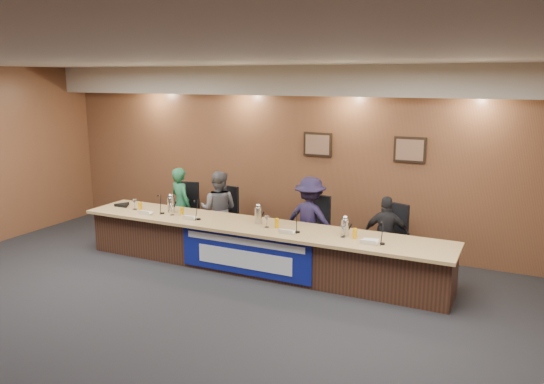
{
  "coord_description": "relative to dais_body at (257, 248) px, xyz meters",
  "views": [
    {
      "loc": [
        3.71,
        -4.71,
        3.0
      ],
      "look_at": [
        0.2,
        2.54,
        1.26
      ],
      "focal_mm": 35.0,
      "sensor_mm": 36.0,
      "label": 1
    }
  ],
  "objects": [
    {
      "name": "floor",
      "position": [
        0.0,
        -2.4,
        -0.35
      ],
      "size": [
        10.0,
        10.0,
        0.0
      ],
      "primitive_type": "plane",
      "color": "black",
      "rests_on": "ground"
    },
    {
      "name": "ceiling",
      "position": [
        0.0,
        -2.4,
        2.85
      ],
      "size": [
        10.0,
        8.0,
        0.04
      ],
      "primitive_type": "cube",
      "color": "silver",
      "rests_on": "wall_back"
    },
    {
      "name": "wall_back",
      "position": [
        0.0,
        1.6,
        1.25
      ],
      "size": [
        10.0,
        0.04,
        3.2
      ],
      "primitive_type": "cube",
      "color": "brown",
      "rests_on": "floor"
    },
    {
      "name": "soffit",
      "position": [
        0.0,
        1.35,
        2.6
      ],
      "size": [
        10.0,
        0.5,
        0.5
      ],
      "primitive_type": "cube",
      "color": "beige",
      "rests_on": "wall_back"
    },
    {
      "name": "dais_body",
      "position": [
        0.0,
        0.0,
        0.0
      ],
      "size": [
        6.0,
        0.8,
        0.7
      ],
      "primitive_type": "cube",
      "color": "#3C2217",
      "rests_on": "floor"
    },
    {
      "name": "dais_top",
      "position": [
        0.0,
        -0.05,
        0.38
      ],
      "size": [
        6.1,
        0.95,
        0.05
      ],
      "primitive_type": "cube",
      "color": "tan",
      "rests_on": "dais_body"
    },
    {
      "name": "banner",
      "position": [
        0.0,
        -0.41,
        0.03
      ],
      "size": [
        2.2,
        0.02,
        0.65
      ],
      "primitive_type": "cube",
      "color": "navy",
      "rests_on": "dais_body"
    },
    {
      "name": "banner_text_upper",
      "position": [
        0.0,
        -0.43,
        0.23
      ],
      "size": [
        2.0,
        0.01,
        0.1
      ],
      "primitive_type": "cube",
      "color": "silver",
      "rests_on": "banner"
    },
    {
      "name": "banner_text_lower",
      "position": [
        0.0,
        -0.43,
        -0.05
      ],
      "size": [
        1.6,
        0.01,
        0.28
      ],
      "primitive_type": "cube",
      "color": "silver",
      "rests_on": "banner"
    },
    {
      "name": "wall_photo_left",
      "position": [
        0.4,
        1.57,
        1.5
      ],
      "size": [
        0.52,
        0.04,
        0.42
      ],
      "primitive_type": "cube",
      "color": "black",
      "rests_on": "wall_back"
    },
    {
      "name": "wall_photo_right",
      "position": [
        2.0,
        1.57,
        1.5
      ],
      "size": [
        0.52,
        0.04,
        0.42
      ],
      "primitive_type": "cube",
      "color": "black",
      "rests_on": "wall_back"
    },
    {
      "name": "panelist_a",
      "position": [
        -1.94,
        0.71,
        0.35
      ],
      "size": [
        0.6,
        0.51,
        1.4
      ],
      "primitive_type": "imported",
      "rotation": [
        0.0,
        0.0,
        2.73
      ],
      "color": "#1D5C39",
      "rests_on": "floor"
    },
    {
      "name": "panelist_b",
      "position": [
        -1.13,
        0.71,
        0.35
      ],
      "size": [
        0.79,
        0.68,
        1.4
      ],
      "primitive_type": "imported",
      "rotation": [
        0.0,
        0.0,
        3.39
      ],
      "color": "#57555A",
      "rests_on": "floor"
    },
    {
      "name": "panelist_c",
      "position": [
        0.62,
        0.71,
        0.37
      ],
      "size": [
        0.97,
        0.62,
        1.43
      ],
      "primitive_type": "imported",
      "rotation": [
        0.0,
        0.0,
        3.04
      ],
      "color": "#1C1633",
      "rests_on": "floor"
    },
    {
      "name": "panelist_d",
      "position": [
        1.88,
        0.71,
        0.27
      ],
      "size": [
        0.77,
        0.45,
        1.23
      ],
      "primitive_type": "imported",
      "rotation": [
        0.0,
        0.0,
        3.36
      ],
      "color": "black",
      "rests_on": "floor"
    },
    {
      "name": "office_chair_a",
      "position": [
        -1.94,
        0.81,
        0.13
      ],
      "size": [
        0.57,
        0.57,
        0.08
      ],
      "primitive_type": "cube",
      "rotation": [
        0.0,
        0.0,
        0.22
      ],
      "color": "black",
      "rests_on": "floor"
    },
    {
      "name": "office_chair_b",
      "position": [
        -1.13,
        0.81,
        0.13
      ],
      "size": [
        0.53,
        0.53,
        0.08
      ],
      "primitive_type": "cube",
      "rotation": [
        0.0,
        0.0,
        -0.1
      ],
      "color": "black",
      "rests_on": "floor"
    },
    {
      "name": "office_chair_c",
      "position": [
        0.62,
        0.81,
        0.13
      ],
      "size": [
        0.54,
        0.54,
        0.08
      ],
      "primitive_type": "cube",
      "rotation": [
        0.0,
        0.0,
        -0.14
      ],
      "color": "black",
      "rests_on": "floor"
    },
    {
      "name": "office_chair_d",
      "position": [
        1.88,
        0.81,
        0.13
      ],
      "size": [
        0.62,
        0.62,
        0.08
      ],
      "primitive_type": "cube",
      "rotation": [
        0.0,
        0.0,
        -0.37
      ],
      "color": "black",
      "rests_on": "floor"
    },
    {
      "name": "nameplate_a",
      "position": [
        -1.96,
        -0.32,
        0.45
      ],
      "size": [
        0.24,
        0.08,
        0.1
      ],
      "primitive_type": "cube",
      "rotation": [
        0.31,
        0.0,
        0.0
      ],
      "color": "white",
      "rests_on": "dais_top"
    },
    {
      "name": "microphone_a",
      "position": [
        -1.73,
        -0.12,
        0.41
      ],
      "size": [
        0.07,
        0.07,
        0.02
      ],
      "primitive_type": "cylinder",
      "color": "black",
      "rests_on": "dais_top"
    },
    {
      "name": "juice_glass_a",
      "position": [
        -2.2,
        -0.12,
        0.47
      ],
      "size": [
        0.06,
        0.06,
        0.15
      ],
      "primitive_type": "cylinder",
      "color": "#ED9E00",
      "rests_on": "dais_top"
    },
    {
      "name": "water_glass_a",
      "position": [
        -2.34,
        -0.1,
        0.49
      ],
      "size": [
        0.08,
        0.08,
        0.18
      ],
      "primitive_type": "cylinder",
      "color": "silver",
      "rests_on": "dais_top"
    },
    {
      "name": "nameplate_b",
      "position": [
        -1.11,
        -0.26,
        0.45
      ],
      "size": [
        0.24,
        0.08,
        0.1
      ],
      "primitive_type": "cube",
      "rotation": [
        0.31,
        0.0,
        0.0
      ],
      "color": "white",
      "rests_on": "dais_top"
    },
    {
      "name": "microphone_b",
      "position": [
        -0.97,
        -0.18,
        0.41
      ],
      "size": [
        0.07,
        0.07,
        0.02
      ],
      "primitive_type": "cylinder",
      "color": "black",
      "rests_on": "dais_top"
    },
    {
      "name": "juice_glass_b",
      "position": [
        -1.35,
        -0.1,
        0.47
      ],
      "size": [
        0.06,
        0.06,
        0.15
      ],
      "primitive_type": "cylinder",
      "color": "#ED9E00",
      "rests_on": "dais_top"
    },
    {
      "name": "water_glass_b",
      "position": [
        -1.52,
        -0.13,
        0.49
      ],
      "size": [
        0.08,
        0.08,
        0.18
      ],
      "primitive_type": "cylinder",
      "color": "silver",
      "rests_on": "dais_top"
    },
    {
      "name": "nameplate_c",
      "position": [
        0.63,
        -0.31,
        0.45
      ],
      "size": [
        0.24,
        0.08,
        0.1
      ],
      "primitive_type": "cube",
      "rotation": [
        0.31,
        0.0,
        0.0
      ],
      "color": "white",
      "rests_on": "dais_top"
    },
    {
      "name": "microphone_c",
      "position": [
        0.77,
        -0.16,
        0.41
      ],
      "size": [
        0.07,
        0.07,
        0.02
      ],
      "primitive_type": "cylinder",
      "color": "black",
      "rests_on": "dais_top"
    },
    {
      "name": "juice_glass_c",
      "position": [
        0.38,
        -0.06,
        0.47
      ],
      "size": [
        0.06,
        0.06,
        0.15
      ],
      "primitive_type": "cylinder",
      "color": "#ED9E00",
      "rests_on": "dais_top"
    },
    {
      "name": "water_glass_c",
      "position": [
        0.23,
        -0.1,
        0.49
      ],
      "size": [
        0.08,
        0.08,
        0.18
      ],
      "primitive_type": "cylinder",
      "color": "silver",
      "rests_on": "dais_top"
    },
    {
      "name": "nameplate_d",
      "position": [
        1.87,
        -0.28,
        0.45
      ],
      "size": [
        0.24,
        0.08,
        0.1
      ],
      "primitive_type": "cube",
      "rotation": [
        0.31,
        0.0,
        0.0
      ],
      "color": "white",
      "rests_on": "dais_top"
    },
    {
      "name": "microphone_d",
      "position": [
        2.04,
        -0.17,
        0.41
      ],
      "size": [
        0.07,
        0.07,
        0.02
      ],
      "primitive_type": "cylinder",
      "color": "black",
      "rests_on": "dais_top"
    },
    {
      "name": "juice_glass_d",
      "position": [
        1.61,
        -0.07,
        0.47
      ],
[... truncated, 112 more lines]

